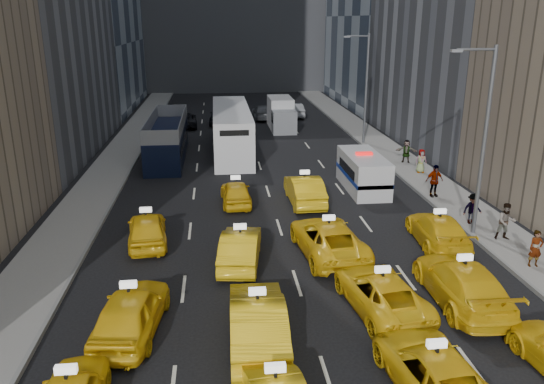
{
  "coord_description": "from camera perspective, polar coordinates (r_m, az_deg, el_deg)",
  "views": [
    {
      "loc": [
        -3.0,
        -10.84,
        10.05
      ],
      "look_at": [
        -0.41,
        13.69,
        2.0
      ],
      "focal_mm": 35.0,
      "sensor_mm": 36.0,
      "label": 1
    }
  ],
  "objects": [
    {
      "name": "pedestrian_3",
      "position": [
        32.28,
        17.06,
        1.17
      ],
      "size": [
        1.19,
        0.69,
        1.91
      ],
      "primitive_type": "imported",
      "rotation": [
        0.0,
        0.0,
        0.17
      ],
      "color": "gray",
      "rests_on": "sidewalk_east"
    },
    {
      "name": "misc_car_0",
      "position": [
        39.47,
        9.34,
        4.1
      ],
      "size": [
        1.79,
        4.26,
        1.37
      ],
      "primitive_type": "imported",
      "rotation": [
        0.0,
        0.0,
        3.06
      ],
      "color": "#AFB3B7",
      "rests_on": "ground"
    },
    {
      "name": "taxi_10",
      "position": [
        19.85,
        11.64,
        -10.49
      ],
      "size": [
        2.88,
        5.16,
        1.36
      ],
      "primitive_type": "imported",
      "rotation": [
        0.0,
        0.0,
        3.27
      ],
      "color": "yellow",
      "rests_on": "ground"
    },
    {
      "name": "taxi_13",
      "position": [
        22.88,
        -3.42,
        -5.96
      ],
      "size": [
        2.15,
        4.67,
        1.48
      ],
      "primitive_type": "imported",
      "rotation": [
        0.0,
        0.0,
        3.01
      ],
      "color": "yellow",
      "rests_on": "ground"
    },
    {
      "name": "taxi_17",
      "position": [
        30.27,
        3.51,
        0.27
      ],
      "size": [
        1.82,
        4.97,
        1.63
      ],
      "primitive_type": "imported",
      "rotation": [
        0.0,
        0.0,
        3.16
      ],
      "color": "yellow",
      "rests_on": "ground"
    },
    {
      "name": "streetlight_far",
      "position": [
        44.83,
        9.97,
        11.23
      ],
      "size": [
        2.15,
        0.22,
        9.0
      ],
      "color": "#595B60",
      "rests_on": "ground"
    },
    {
      "name": "pedestrian_0",
      "position": [
        24.81,
        26.5,
        -5.46
      ],
      "size": [
        0.6,
        0.41,
        1.6
      ],
      "primitive_type": "imported",
      "rotation": [
        0.0,
        0.0,
        -0.05
      ],
      "color": "gray",
      "rests_on": "sidewalk_east"
    },
    {
      "name": "city_bus",
      "position": [
        42.34,
        -4.38,
        6.67
      ],
      "size": [
        3.59,
        13.57,
        3.47
      ],
      "rotation": [
        0.0,
        0.0,
        0.06
      ],
      "color": "silver",
      "rests_on": "ground"
    },
    {
      "name": "double_decker",
      "position": [
        40.86,
        -11.18,
        5.76
      ],
      "size": [
        3.68,
        11.15,
        3.18
      ],
      "rotation": [
        0.0,
        0.0,
        -0.11
      ],
      "color": "black",
      "rests_on": "ground"
    },
    {
      "name": "box_truck",
      "position": [
        51.3,
        1.0,
        8.38
      ],
      "size": [
        2.2,
        6.36,
        2.91
      ],
      "rotation": [
        0.0,
        0.0,
        -0.0
      ],
      "color": "silver",
      "rests_on": "ground"
    },
    {
      "name": "curb_east",
      "position": [
        39.1,
        12.14,
        2.9
      ],
      "size": [
        0.15,
        90.0,
        0.18
      ],
      "primitive_type": "cube",
      "color": "slate",
      "rests_on": "ground"
    },
    {
      "name": "misc_car_1",
      "position": [
        53.04,
        -9.39,
        7.67
      ],
      "size": [
        2.58,
        5.11,
        1.39
      ],
      "primitive_type": "imported",
      "rotation": [
        0.0,
        0.0,
        3.2
      ],
      "color": "black",
      "rests_on": "ground"
    },
    {
      "name": "nypd_van",
      "position": [
        33.14,
        9.77,
        2.07
      ],
      "size": [
        2.27,
        5.54,
        2.35
      ],
      "rotation": [
        0.0,
        0.0,
        0.03
      ],
      "color": "silver",
      "rests_on": "ground"
    },
    {
      "name": "misc_car_2",
      "position": [
        56.65,
        -1.01,
        8.59
      ],
      "size": [
        2.04,
        5.0,
        1.45
      ],
      "primitive_type": "imported",
      "rotation": [
        0.0,
        0.0,
        3.14
      ],
      "color": "slate",
      "rests_on": "ground"
    },
    {
      "name": "taxi_9",
      "position": [
        17.54,
        -1.56,
        -13.64
      ],
      "size": [
        1.87,
        5.08,
        1.66
      ],
      "primitive_type": "imported",
      "rotation": [
        0.0,
        0.0,
        3.12
      ],
      "color": "yellow",
      "rests_on": "ground"
    },
    {
      "name": "pedestrian_5",
      "position": [
        39.68,
        14.25,
        4.29
      ],
      "size": [
        1.58,
        0.99,
        1.65
      ],
      "primitive_type": "imported",
      "rotation": [
        0.0,
        0.0,
        -0.39
      ],
      "color": "gray",
      "rests_on": "sidewalk_east"
    },
    {
      "name": "sidewalk_west",
      "position": [
        37.95,
        -17.22,
        2.01
      ],
      "size": [
        3.0,
        90.0,
        0.15
      ],
      "primitive_type": "cube",
      "color": "gray",
      "rests_on": "ground"
    },
    {
      "name": "pedestrian_2",
      "position": [
        28.66,
        20.76,
        -1.69
      ],
      "size": [
        1.06,
        0.54,
        1.58
      ],
      "primitive_type": "imported",
      "rotation": [
        0.0,
        0.0,
        0.12
      ],
      "color": "gray",
      "rests_on": "sidewalk_east"
    },
    {
      "name": "sidewalk_east",
      "position": [
        39.58,
        14.14,
        2.91
      ],
      "size": [
        3.0,
        90.0,
        0.15
      ],
      "primitive_type": "cube",
      "color": "gray",
      "rests_on": "ground"
    },
    {
      "name": "pedestrian_1",
      "position": [
        27.13,
        23.88,
        -2.93
      ],
      "size": [
        0.93,
        0.61,
        1.79
      ],
      "primitive_type": "imported",
      "rotation": [
        0.0,
        0.0,
        -0.16
      ],
      "color": "gray",
      "rests_on": "sidewalk_east"
    },
    {
      "name": "curb_west",
      "position": [
        37.69,
        -15.06,
        2.11
      ],
      "size": [
        0.15,
        90.0,
        0.18
      ],
      "primitive_type": "cube",
      "color": "slate",
      "rests_on": "ground"
    },
    {
      "name": "pedestrian_4",
      "position": [
        37.25,
        15.74,
        3.25
      ],
      "size": [
        0.79,
        0.44,
        1.61
      ],
      "primitive_type": "imported",
      "rotation": [
        0.0,
        0.0,
        -0.02
      ],
      "color": "gray",
      "rests_on": "sidewalk_east"
    },
    {
      "name": "taxi_12",
      "position": [
        25.45,
        -13.27,
        -3.9
      ],
      "size": [
        2.25,
        4.51,
        1.48
      ],
      "primitive_type": "imported",
      "rotation": [
        0.0,
        0.0,
        3.26
      ],
      "color": "yellow",
      "rests_on": "ground"
    },
    {
      "name": "taxi_11",
      "position": [
        21.04,
        19.75,
        -9.16
      ],
      "size": [
        2.37,
        5.57,
        1.6
      ],
      "primitive_type": "imported",
      "rotation": [
        0.0,
        0.0,
        3.12
      ],
      "color": "yellow",
      "rests_on": "ground"
    },
    {
      "name": "misc_car_4",
      "position": [
        57.84,
        2.36,
        8.79
      ],
      "size": [
        1.83,
        4.6,
        1.49
      ],
      "primitive_type": "imported",
      "rotation": [
        0.0,
        0.0,
        3.2
      ],
      "color": "#929599",
      "rests_on": "ground"
    },
    {
      "name": "taxi_16",
      "position": [
        30.15,
        -3.91,
        -0.07
      ],
      "size": [
        1.77,
        4.08,
        1.37
      ],
      "primitive_type": "imported",
      "rotation": [
        0.0,
        0.0,
        3.18
      ],
      "color": "yellow",
      "rests_on": "ground"
    },
    {
      "name": "taxi_15",
      "position": [
        25.86,
        17.44,
        -3.95
      ],
      "size": [
        2.43,
        5.13,
        1.45
      ],
      "primitive_type": "imported",
      "rotation": [
        0.0,
        0.0,
        3.06
      ],
      "color": "yellow",
      "rests_on": "ground"
    },
    {
      "name": "taxi_6",
      "position": [
        16.33,
        17.0,
        -17.91
      ],
      "size": [
        2.71,
        5.0,
        1.33
      ],
      "primitive_type": "imported",
      "rotation": [
        0.0,
        0.0,
        3.25
      ],
      "color": "yellow",
      "rests_on": "ground"
    },
    {
      "name": "misc_car_3",
      "position": [
        54.06,
        -5.65,
        8.15
      ],
      "size": [
        2.26,
        4.94,
        1.64
      ],
      "primitive_type": "imported",
      "rotation": [
        0.0,
        0.0,
        3.07
      ],
      "color": "black",
      "rests_on": "ground"
    },
    {
      "name": "streetlight_near",
      "position": [
        26.39,
        21.7,
        5.58
      ],
      "size": [
        2.15,
        0.22,
        9.0
      ],
      "color": "#595B60",
      "rests_on": "ground"
    },
    {
      "name": "taxi_14",
      "position": [
        23.82,
        6.05,
        -4.97
      ],
      "size": [
        3.04,
        5.72,
        1.53
      ],
      "primitive_type": "imported",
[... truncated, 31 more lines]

